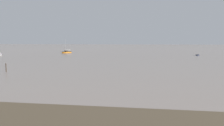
{
  "coord_description": "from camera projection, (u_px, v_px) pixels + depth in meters",
  "views": [
    {
      "loc": [
        31.45,
        -31.36,
        6.41
      ],
      "look_at": [
        21.99,
        29.46,
        0.41
      ],
      "focal_mm": 36.32,
      "sensor_mm": 36.0,
      "label": 1
    }
  ],
  "objects": [
    {
      "name": "sailboat_moored_0",
      "position": [
        67.0,
        52.0,
        121.99
      ],
      "size": [
        5.04,
        7.2,
        7.8
      ],
      "rotation": [
        0.0,
        0.0,
        4.25
      ],
      "color": "orange",
      "rests_on": "ground"
    },
    {
      "name": "rowboat_moored_0",
      "position": [
        197.0,
        55.0,
        100.79
      ],
      "size": [
        2.4,
        3.76,
        0.56
      ],
      "rotation": [
        0.0,
        0.0,
        1.21
      ],
      "color": "navy",
      "rests_on": "ground"
    },
    {
      "name": "mooring_post_near",
      "position": [
        6.0,
        67.0,
        47.22
      ],
      "size": [
        0.22,
        0.22,
        2.12
      ],
      "color": "#423323",
      "rests_on": "ground"
    }
  ]
}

